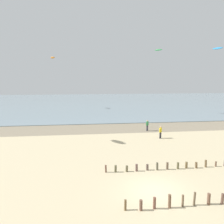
# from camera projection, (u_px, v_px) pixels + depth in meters

# --- Properties ---
(ground_plane) EXTENTS (160.00, 160.00, 0.00)m
(ground_plane) POSITION_uv_depth(u_px,v_px,m) (155.00, 191.00, 15.57)
(ground_plane) COLOR #C6B58C
(wet_sand_strip) EXTENTS (120.00, 6.72, 0.01)m
(wet_sand_strip) POSITION_uv_depth(u_px,v_px,m) (117.00, 128.00, 35.12)
(wet_sand_strip) COLOR gray
(wet_sand_strip) RESTS_ON ground
(sea) EXTENTS (160.00, 70.00, 0.10)m
(sea) POSITION_uv_depth(u_px,v_px,m) (101.00, 102.00, 72.73)
(sea) COLOR gray
(sea) RESTS_ON ground
(groyne_foreground) EXTENTS (11.98, 0.35, 0.96)m
(groyne_foreground) POSITION_uv_depth(u_px,v_px,m) (218.00, 198.00, 13.95)
(groyne_foreground) COLOR brown
(groyne_foreground) RESTS_ON ground
(groyne_near) EXTENTS (11.39, 0.35, 0.70)m
(groyne_near) POSITION_uv_depth(u_px,v_px,m) (167.00, 166.00, 19.28)
(groyne_near) COLOR brown
(groyne_near) RESTS_ON ground
(person_nearest_camera) EXTENTS (0.46, 0.40, 1.71)m
(person_nearest_camera) POSITION_uv_depth(u_px,v_px,m) (147.00, 125.00, 33.27)
(person_nearest_camera) COLOR #383842
(person_nearest_camera) RESTS_ON ground
(person_mid_beach) EXTENTS (0.43, 0.43, 1.71)m
(person_mid_beach) POSITION_uv_depth(u_px,v_px,m) (160.00, 132.00, 29.12)
(person_mid_beach) COLOR #232328
(person_mid_beach) RESTS_ON ground
(kite_aloft_0) EXTENTS (1.65, 1.76, 0.32)m
(kite_aloft_0) POSITION_uv_depth(u_px,v_px,m) (158.00, 50.00, 46.67)
(kite_aloft_0) COLOR green
(kite_aloft_3) EXTENTS (1.52, 2.09, 0.52)m
(kite_aloft_3) POSITION_uv_depth(u_px,v_px,m) (218.00, 48.00, 39.15)
(kite_aloft_3) COLOR #2384D1
(kite_aloft_4) EXTENTS (1.77, 2.97, 0.49)m
(kite_aloft_4) POSITION_uv_depth(u_px,v_px,m) (53.00, 58.00, 55.19)
(kite_aloft_4) COLOR orange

